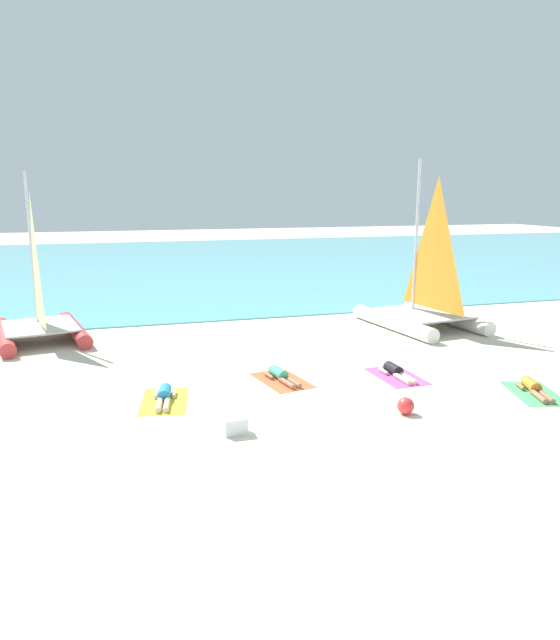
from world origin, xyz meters
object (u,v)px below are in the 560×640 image
(sailboat_red, at_px, (39,316))
(towel_leftmost, at_px, (164,401))
(towel_center_left, at_px, (282,380))
(cooler_box, at_px, (235,425))
(sunbather_leftmost, at_px, (164,395))
(sunbather_center_right, at_px, (396,371))
(sunbather_rightmost, at_px, (534,388))
(sunbather_center_left, at_px, (281,375))
(towel_center_right, at_px, (397,376))
(sailboat_white, at_px, (423,303))
(beach_ball, at_px, (406,406))
(towel_rightmost, at_px, (534,393))

(sailboat_red, xyz_separation_m, towel_leftmost, (3.50, -7.36, -0.85))
(towel_center_left, distance_m, cooler_box, 3.72)
(sunbather_leftmost, distance_m, sunbather_center_right, 6.41)
(sailboat_red, xyz_separation_m, sunbather_rightmost, (12.65, -9.41, -0.72))
(towel_leftmost, relative_size, sunbather_center_right, 1.22)
(sunbather_center_left, distance_m, towel_center_right, 3.26)
(sunbather_center_right, bearing_deg, sunbather_center_left, 168.05)
(sunbather_leftmost, bearing_deg, sunbather_rightmost, -3.30)
(sunbather_leftmost, distance_m, towel_center_left, 3.30)
(sailboat_white, bearing_deg, towel_center_right, -133.53)
(sunbather_center_left, distance_m, sunbather_center_right, 3.24)
(sailboat_white, xyz_separation_m, sunbather_leftmost, (-10.21, -5.32, -0.80))
(beach_ball, bearing_deg, sunbather_leftmost, 154.48)
(sailboat_red, xyz_separation_m, towel_rightmost, (12.63, -9.48, -0.85))
(sunbather_center_left, bearing_deg, sailboat_white, 22.77)
(sailboat_white, height_order, sunbather_center_right, sailboat_white)
(towel_leftmost, height_order, sunbather_center_right, sunbather_center_right)
(sunbather_rightmost, bearing_deg, towel_center_left, 171.08)
(sunbather_leftmost, xyz_separation_m, sunbather_center_right, (6.41, 0.17, 0.00))
(sunbather_leftmost, bearing_deg, towel_rightmost, -3.70)
(sunbather_leftmost, xyz_separation_m, sunbather_rightmost, (9.14, -2.11, 0.00))
(towel_center_left, bearing_deg, sunbather_leftmost, -168.44)
(sunbather_center_right, xyz_separation_m, sunbather_rightmost, (2.73, -2.28, 0.00))
(sunbather_leftmost, height_order, sunbather_rightmost, same)
(sailboat_white, height_order, towel_center_left, sailboat_white)
(sunbather_rightmost, xyz_separation_m, beach_ball, (-3.87, -0.40, 0.07))
(sunbather_rightmost, bearing_deg, towel_leftmost, -176.36)
(sunbather_center_left, bearing_deg, sunbather_leftmost, -177.80)
(beach_ball, bearing_deg, cooler_box, 179.55)
(sunbather_center_left, bearing_deg, towel_leftmost, -176.74)
(sunbather_center_left, height_order, sunbather_center_right, same)
(sailboat_white, distance_m, towel_rightmost, 7.63)
(sailboat_red, distance_m, sunbather_center_left, 9.43)
(towel_leftmost, height_order, sunbather_leftmost, sunbather_leftmost)
(sunbather_center_left, bearing_deg, sunbather_center_right, -20.49)
(sunbather_leftmost, bearing_deg, sunbather_center_right, 11.22)
(towel_leftmost, height_order, beach_ball, beach_ball)
(towel_rightmost, bearing_deg, sunbather_leftmost, 166.56)
(towel_center_left, relative_size, towel_rightmost, 1.00)
(sailboat_red, height_order, cooler_box, sailboat_red)
(towel_center_right, relative_size, beach_ball, 4.75)
(beach_ball, bearing_deg, towel_rightmost, 4.96)
(cooler_box, bearing_deg, towel_center_right, 26.55)
(sailboat_white, xyz_separation_m, towel_center_right, (-3.80, -5.22, -0.92))
(sailboat_red, bearing_deg, sunbather_leftmost, -75.66)
(sunbather_center_left, relative_size, sunbather_center_right, 1.00)
(sunbather_rightmost, height_order, beach_ball, beach_ball)
(sailboat_white, relative_size, cooler_box, 12.49)
(towel_center_right, height_order, sunbather_rightmost, sunbather_rightmost)
(sunbather_center_right, height_order, cooler_box, cooler_box)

